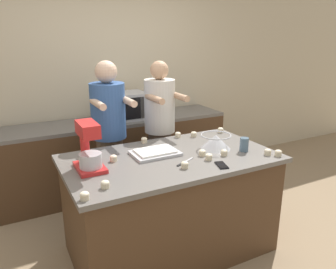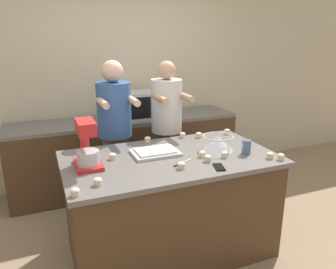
{
  "view_description": "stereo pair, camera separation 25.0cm",
  "coord_description": "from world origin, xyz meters",
  "px_view_note": "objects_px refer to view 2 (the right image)",
  "views": [
    {
      "loc": [
        -1.22,
        -2.29,
        1.89
      ],
      "look_at": [
        0.0,
        0.05,
        1.09
      ],
      "focal_mm": 35.0,
      "sensor_mm": 36.0,
      "label": 1
    },
    {
      "loc": [
        -0.99,
        -2.39,
        1.89
      ],
      "look_at": [
        0.0,
        0.05,
        1.09
      ],
      "focal_mm": 35.0,
      "sensor_mm": 36.0,
      "label": 2
    }
  ],
  "objects_px": {
    "cell_phone": "(219,167)",
    "cupcake_10": "(183,135)",
    "stand_mixer": "(87,146)",
    "microwave_oven": "(136,105)",
    "person_left": "(116,138)",
    "cupcake_13": "(227,131)",
    "cupcake_0": "(270,155)",
    "cupcake_4": "(113,156)",
    "cupcake_6": "(75,192)",
    "cupcake_1": "(199,135)",
    "cupcake_5": "(148,139)",
    "cupcake_2": "(202,154)",
    "drinking_glass": "(246,147)",
    "cupcake_11": "(92,152)",
    "mixing_bowl": "(218,142)",
    "cupcake_3": "(98,181)",
    "cupcake_8": "(281,157)",
    "baking_tray": "(155,152)",
    "cupcake_12": "(208,158)",
    "person_right": "(167,133)",
    "cupcake_7": "(181,165)",
    "cupcake_9": "(224,154)",
    "knife": "(182,163)"
  },
  "relations": [
    {
      "from": "cupcake_0",
      "to": "cupcake_13",
      "type": "distance_m",
      "value": 0.73
    },
    {
      "from": "person_right",
      "to": "cupcake_10",
      "type": "relative_size",
      "value": 27.86
    },
    {
      "from": "person_left",
      "to": "cupcake_2",
      "type": "distance_m",
      "value": 1.03
    },
    {
      "from": "cupcake_1",
      "to": "cupcake_12",
      "type": "xyz_separation_m",
      "value": [
        -0.23,
        -0.6,
        0.0
      ]
    },
    {
      "from": "cupcake_9",
      "to": "cupcake_5",
      "type": "bearing_deg",
      "value": 126.43
    },
    {
      "from": "cupcake_1",
      "to": "cupcake_5",
      "type": "bearing_deg",
      "value": 173.94
    },
    {
      "from": "baking_tray",
      "to": "cupcake_4",
      "type": "distance_m",
      "value": 0.37
    },
    {
      "from": "cupcake_7",
      "to": "cupcake_6",
      "type": "bearing_deg",
      "value": -169.68
    },
    {
      "from": "person_right",
      "to": "cupcake_11",
      "type": "xyz_separation_m",
      "value": [
        -0.89,
        -0.5,
        0.07
      ]
    },
    {
      "from": "cupcake_1",
      "to": "cupcake_13",
      "type": "distance_m",
      "value": 0.33
    },
    {
      "from": "person_left",
      "to": "cupcake_13",
      "type": "xyz_separation_m",
      "value": [
        1.08,
        -0.39,
        0.06
      ]
    },
    {
      "from": "cupcake_0",
      "to": "cupcake_3",
      "type": "bearing_deg",
      "value": 178.7
    },
    {
      "from": "cell_phone",
      "to": "cupcake_10",
      "type": "height_order",
      "value": "cupcake_10"
    },
    {
      "from": "cupcake_9",
      "to": "person_left",
      "type": "bearing_deg",
      "value": 125.89
    },
    {
      "from": "person_right",
      "to": "cupcake_5",
      "type": "relative_size",
      "value": 27.86
    },
    {
      "from": "stand_mixer",
      "to": "cupcake_0",
      "type": "xyz_separation_m",
      "value": [
        1.43,
        -0.4,
        -0.14
      ]
    },
    {
      "from": "person_right",
      "to": "cupcake_0",
      "type": "xyz_separation_m",
      "value": [
        0.47,
        -1.13,
        0.07
      ]
    },
    {
      "from": "cupcake_1",
      "to": "cupcake_11",
      "type": "height_order",
      "value": "same"
    },
    {
      "from": "cupcake_7",
      "to": "cupcake_4",
      "type": "bearing_deg",
      "value": 138.39
    },
    {
      "from": "mixing_bowl",
      "to": "cell_phone",
      "type": "bearing_deg",
      "value": -118.75
    },
    {
      "from": "baking_tray",
      "to": "cupcake_12",
      "type": "xyz_separation_m",
      "value": [
        0.34,
        -0.32,
        0.01
      ]
    },
    {
      "from": "microwave_oven",
      "to": "cupcake_4",
      "type": "relative_size",
      "value": 8.47
    },
    {
      "from": "microwave_oven",
      "to": "cupcake_11",
      "type": "distance_m",
      "value": 1.38
    },
    {
      "from": "cupcake_6",
      "to": "cupcake_10",
      "type": "distance_m",
      "value": 1.44
    },
    {
      "from": "cupcake_3",
      "to": "cupcake_8",
      "type": "relative_size",
      "value": 1.0
    },
    {
      "from": "cupcake_2",
      "to": "cupcake_4",
      "type": "xyz_separation_m",
      "value": [
        -0.71,
        0.23,
        0.0
      ]
    },
    {
      "from": "cupcake_0",
      "to": "cupcake_10",
      "type": "xyz_separation_m",
      "value": [
        -0.43,
        0.8,
        0.0
      ]
    },
    {
      "from": "mixing_bowl",
      "to": "drinking_glass",
      "type": "distance_m",
      "value": 0.25
    },
    {
      "from": "baking_tray",
      "to": "drinking_glass",
      "type": "xyz_separation_m",
      "value": [
        0.73,
        -0.29,
        0.04
      ]
    },
    {
      "from": "mixing_bowl",
      "to": "cell_phone",
      "type": "relative_size",
      "value": 1.75
    },
    {
      "from": "microwave_oven",
      "to": "drinking_glass",
      "type": "xyz_separation_m",
      "value": [
        0.5,
        -1.61,
        -0.09
      ]
    },
    {
      "from": "cupcake_1",
      "to": "baking_tray",
      "type": "bearing_deg",
      "value": -153.58
    },
    {
      "from": "cupcake_3",
      "to": "cupcake_13",
      "type": "distance_m",
      "value": 1.62
    },
    {
      "from": "mixing_bowl",
      "to": "stand_mixer",
      "type": "bearing_deg",
      "value": 177.43
    },
    {
      "from": "person_left",
      "to": "cupcake_5",
      "type": "distance_m",
      "value": 0.41
    },
    {
      "from": "cupcake_11",
      "to": "cell_phone",
      "type": "bearing_deg",
      "value": -36.46
    },
    {
      "from": "cupcake_0",
      "to": "cupcake_4",
      "type": "height_order",
      "value": "same"
    },
    {
      "from": "microwave_oven",
      "to": "cupcake_11",
      "type": "bearing_deg",
      "value": -122.75
    },
    {
      "from": "cupcake_3",
      "to": "cupcake_7",
      "type": "xyz_separation_m",
      "value": [
        0.65,
        0.05,
        0.0
      ]
    },
    {
      "from": "person_right",
      "to": "microwave_oven",
      "type": "distance_m",
      "value": 0.7
    },
    {
      "from": "cupcake_11",
      "to": "person_left",
      "type": "bearing_deg",
      "value": 57.06
    },
    {
      "from": "stand_mixer",
      "to": "microwave_oven",
      "type": "height_order",
      "value": "stand_mixer"
    },
    {
      "from": "cupcake_6",
      "to": "cupcake_10",
      "type": "relative_size",
      "value": 1.0
    },
    {
      "from": "mixing_bowl",
      "to": "microwave_oven",
      "type": "xyz_separation_m",
      "value": [
        -0.32,
        1.44,
        0.08
      ]
    },
    {
      "from": "knife",
      "to": "cupcake_6",
      "type": "relative_size",
      "value": 3.48
    },
    {
      "from": "cupcake_3",
      "to": "cupcake_13",
      "type": "bearing_deg",
      "value": 25.55
    },
    {
      "from": "mixing_bowl",
      "to": "cupcake_5",
      "type": "relative_size",
      "value": 4.69
    },
    {
      "from": "cupcake_1",
      "to": "cupcake_5",
      "type": "height_order",
      "value": "same"
    },
    {
      "from": "cupcake_9",
      "to": "cupcake_7",
      "type": "bearing_deg",
      "value": -169.3
    },
    {
      "from": "cell_phone",
      "to": "drinking_glass",
      "type": "xyz_separation_m",
      "value": [
        0.38,
        0.18,
        0.06
      ]
    }
  ]
}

